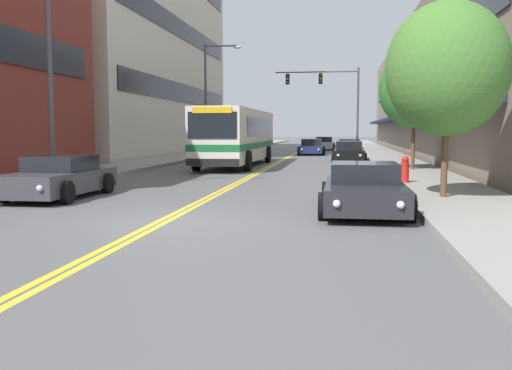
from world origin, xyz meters
name	(u,v)px	position (x,y,z in m)	size (l,w,h in m)	color
ground_plane	(296,153)	(0.00, 37.00, 0.00)	(240.00, 240.00, 0.00)	#565659
sidewalk_left	(217,152)	(-6.98, 37.00, 0.09)	(2.96, 106.00, 0.18)	gray
sidewalk_right	(379,153)	(6.98, 37.00, 0.09)	(2.96, 106.00, 0.18)	gray
centre_line	(296,153)	(0.00, 37.00, 0.00)	(0.34, 106.00, 0.01)	yellow
storefront_row_right	(452,91)	(12.70, 37.00, 5.13)	(9.10, 68.00, 10.28)	gray
city_bus	(238,134)	(-1.87, 19.25, 1.72)	(2.82, 12.45, 3.04)	silver
car_dark_grey_parked_left_near	(59,178)	(-4.32, 3.68, 0.57)	(2.03, 4.45, 1.22)	#38383D
car_champagne_parked_left_mid	(234,148)	(-4.37, 31.41, 0.58)	(1.99, 4.79, 1.23)	beige
car_charcoal_parked_right_foreground	(364,189)	(4.34, 1.93, 0.55)	(2.07, 4.32, 1.18)	#232328
car_black_parked_right_mid	(349,152)	(4.26, 24.08, 0.59)	(2.08, 4.52, 1.28)	black
car_white_parked_right_far	(349,147)	(4.43, 34.91, 0.58)	(2.18, 4.65, 1.25)	white
car_navy_moving_lead	(312,147)	(1.47, 33.89, 0.58)	(2.07, 4.42, 1.26)	#19234C
car_silver_moving_second	(324,144)	(2.12, 45.36, 0.61)	(2.07, 4.93, 1.30)	#B7B7BC
traffic_signal_mast	(331,92)	(2.80, 39.58, 5.33)	(7.41, 0.38, 7.44)	#47474C
street_lamp_left_near	(56,31)	(-5.05, 5.18, 5.03)	(2.04, 0.28, 8.60)	#47474C
street_lamp_left_far	(211,90)	(-4.93, 26.05, 4.62)	(2.55, 0.28, 7.69)	#47474C
street_tree_right_near	(447,69)	(6.51, 3.99, 3.56)	(3.22, 3.22, 5.16)	brown
street_tree_right_mid	(415,90)	(7.03, 15.05, 3.79)	(3.18, 3.18, 5.36)	brown
fire_hydrant	(405,169)	(5.95, 8.16, 0.63)	(0.35, 0.27, 0.91)	red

